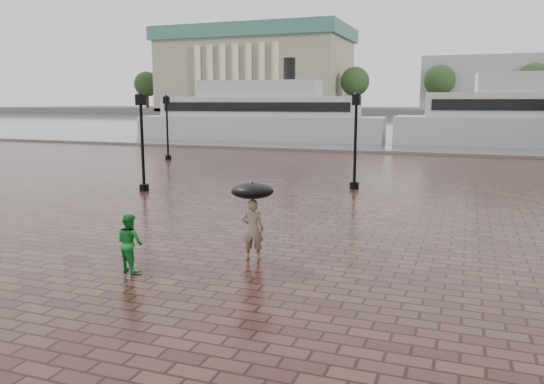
{
  "coord_description": "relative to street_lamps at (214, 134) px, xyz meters",
  "views": [
    {
      "loc": [
        7.95,
        -10.63,
        4.08
      ],
      "look_at": [
        2.53,
        4.03,
        1.4
      ],
      "focal_mm": 35.0,
      "sensor_mm": 36.0,
      "label": 1
    }
  ],
  "objects": [
    {
      "name": "ground",
      "position": [
        5.0,
        -15.33,
        -2.33
      ],
      "size": [
        300.0,
        300.0,
        0.0
      ],
      "primitive_type": "plane",
      "color": "#391B1A",
      "rests_on": "ground"
    },
    {
      "name": "harbour_water",
      "position": [
        5.0,
        76.67,
        -2.33
      ],
      "size": [
        240.0,
        240.0,
        0.0
      ],
      "primitive_type": "plane",
      "color": "#4B575B",
      "rests_on": "ground"
    },
    {
      "name": "quay_edge",
      "position": [
        5.0,
        16.67,
        -2.33
      ],
      "size": [
        80.0,
        0.6,
        0.3
      ],
      "primitive_type": "cube",
      "color": "slate",
      "rests_on": "ground"
    },
    {
      "name": "far_shore",
      "position": [
        5.0,
        144.67,
        -1.33
      ],
      "size": [
        300.0,
        60.0,
        2.0
      ],
      "primitive_type": "cube",
      "color": "#4C4C47",
      "rests_on": "ground"
    },
    {
      "name": "museum",
      "position": [
        -50.0,
        129.28,
        11.58
      ],
      "size": [
        57.0,
        32.5,
        26.0
      ],
      "color": "gray",
      "rests_on": "ground"
    },
    {
      "name": "far_trees",
      "position": [
        5.0,
        122.67,
        7.09
      ],
      "size": [
        188.0,
        8.0,
        13.5
      ],
      "color": "#2D2119",
      "rests_on": "ground"
    },
    {
      "name": "street_lamps",
      "position": [
        0.0,
        0.0,
        0.0
      ],
      "size": [
        15.44,
        12.44,
        4.4
      ],
      "color": "black",
      "rests_on": "ground"
    },
    {
      "name": "adult_pedestrian",
      "position": [
        7.84,
        -13.6,
        -1.52
      ],
      "size": [
        0.66,
        0.5,
        1.61
      ],
      "primitive_type": "imported",
      "rotation": [
        0.0,
        0.0,
        3.36
      ],
      "color": "gray",
      "rests_on": "ground"
    },
    {
      "name": "child_pedestrian",
      "position": [
        5.43,
        -15.53,
        -1.61
      ],
      "size": [
        0.84,
        0.75,
        1.43
      ],
      "primitive_type": "imported",
      "rotation": [
        0.0,
        0.0,
        2.79
      ],
      "color": "green",
      "rests_on": "ground"
    },
    {
      "name": "ferry_near",
      "position": [
        -7.88,
        26.93,
        0.22
      ],
      "size": [
        26.3,
        8.43,
        8.48
      ],
      "rotation": [
        0.0,
        0.0,
        0.09
      ],
      "color": "silver",
      "rests_on": "ground"
    },
    {
      "name": "umbrella",
      "position": [
        7.84,
        -13.6,
        -0.51
      ],
      "size": [
        1.1,
        1.1,
        1.12
      ],
      "color": "black",
      "rests_on": "ground"
    }
  ]
}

